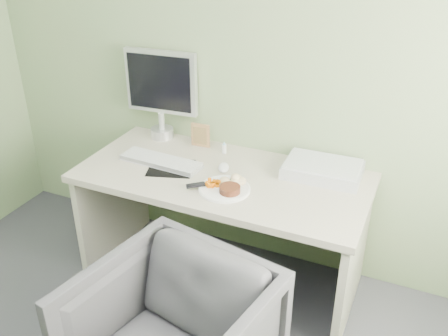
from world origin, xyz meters
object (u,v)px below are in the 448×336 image
at_px(plate, 225,189).
at_px(scanner, 323,170).
at_px(desk, 222,203).
at_px(monitor, 161,90).

relative_size(plate, scanner, 0.65).
distance_m(desk, scanner, 0.59).
distance_m(desk, monitor, 0.80).
bearing_deg(plate, scanner, 40.75).
relative_size(desk, monitor, 2.90).
height_order(plate, monitor, monitor).
distance_m(desk, plate, 0.26).
xyz_separation_m(plate, scanner, (0.42, 0.37, 0.03)).
relative_size(desk, scanner, 3.85).
relative_size(scanner, monitor, 0.75).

